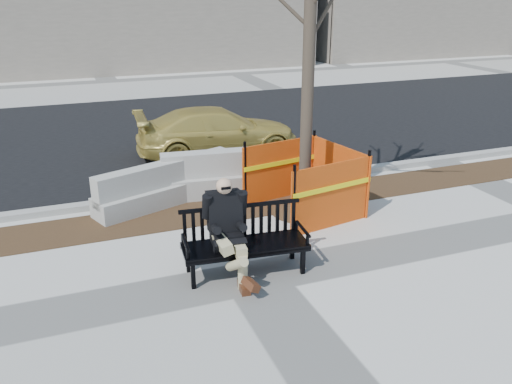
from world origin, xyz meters
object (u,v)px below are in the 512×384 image
Objects in this scene: bench at (245,272)px; jersey_barrier_left at (167,203)px; tree_fence at (303,212)px; sedan at (218,154)px; jersey_barrier_right at (242,192)px; seated_man at (228,273)px.

jersey_barrier_left is at bearing 104.84° from bench.
bench is at bearing -101.74° from jersey_barrier_left.
tree_fence reaches higher than jersey_barrier_left.
jersey_barrier_right is at bearing 177.01° from sedan.
seated_man is at bearing 168.96° from bench.
jersey_barrier_right is at bearing 77.08° from bench.
tree_fence reaches higher than sedan.
jersey_barrier_left is (-2.33, 1.38, 0.00)m from tree_fence.
jersey_barrier_left is at bearing 100.43° from seated_man.
sedan is (1.41, 5.97, 0.00)m from bench.
jersey_barrier_left is (-1.92, -2.80, 0.00)m from sedan.
tree_fence reaches higher than seated_man.
bench is 0.46× the size of sedan.
seated_man is 0.46× the size of jersey_barrier_right.
sedan is at bearing 95.59° from tree_fence.
jersey_barrier_left is at bearing 149.41° from tree_fence.
sedan is 3.39m from jersey_barrier_left.
seated_man is at bearing -106.68° from jersey_barrier_right.
tree_fence is (1.82, 1.79, 0.00)m from bench.
bench is at bearing -135.44° from tree_fence.
tree_fence reaches higher than jersey_barrier_right.
bench is 1.26× the size of seated_man.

